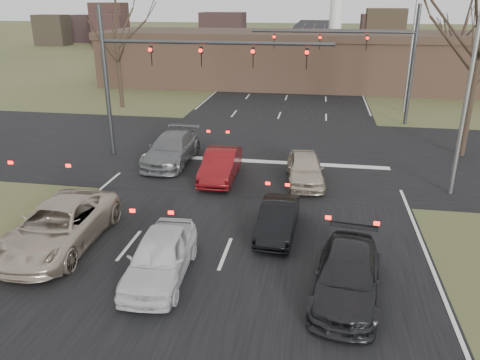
# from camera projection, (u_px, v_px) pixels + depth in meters

# --- Properties ---
(ground) EXTENTS (360.00, 360.00, 0.00)m
(ground) POSITION_uv_depth(u_px,v_px,m) (205.00, 306.00, 13.39)
(ground) COLOR #424826
(ground) RESTS_ON ground
(road_main) EXTENTS (14.00, 300.00, 0.02)m
(road_main) POSITION_uv_depth(u_px,v_px,m) (301.00, 60.00, 68.59)
(road_main) COLOR black
(road_main) RESTS_ON ground
(road_cross) EXTENTS (200.00, 14.00, 0.02)m
(road_cross) POSITION_uv_depth(u_px,v_px,m) (266.00, 151.00, 27.18)
(road_cross) COLOR black
(road_cross) RESTS_ON ground
(building) EXTENTS (42.40, 10.40, 5.30)m
(building) POSITION_uv_depth(u_px,v_px,m) (312.00, 59.00, 47.08)
(building) COLOR brown
(building) RESTS_ON ground
(mast_arm_near) EXTENTS (12.12, 0.24, 8.00)m
(mast_arm_near) POSITION_uv_depth(u_px,v_px,m) (163.00, 64.00, 24.34)
(mast_arm_near) COLOR #383A3D
(mast_arm_near) RESTS_ON ground
(mast_arm_far) EXTENTS (11.12, 0.24, 8.00)m
(mast_arm_far) POSITION_uv_depth(u_px,v_px,m) (371.00, 50.00, 31.78)
(mast_arm_far) COLOR #383A3D
(mast_arm_far) RESTS_ON ground
(streetlight_right_near) EXTENTS (2.34, 0.25, 10.00)m
(streetlight_right_near) POSITION_uv_depth(u_px,v_px,m) (467.00, 68.00, 19.21)
(streetlight_right_near) COLOR gray
(streetlight_right_near) RESTS_ON ground
(streetlight_right_far) EXTENTS (2.34, 0.25, 10.00)m
(streetlight_right_far) POSITION_uv_depth(u_px,v_px,m) (410.00, 38.00, 34.77)
(streetlight_right_far) COLOR gray
(streetlight_right_far) RESTS_ON ground
(tree_left_far) EXTENTS (5.70, 5.70, 9.50)m
(tree_left_far) POSITION_uv_depth(u_px,v_px,m) (114.00, 12.00, 35.77)
(tree_left_far) COLOR black
(tree_left_far) RESTS_ON ground
(tree_right_far) EXTENTS (5.40, 5.40, 9.00)m
(tree_right_far) POSITION_uv_depth(u_px,v_px,m) (465.00, 15.00, 40.76)
(tree_right_far) COLOR black
(tree_right_far) RESTS_ON ground
(car_silver_suv) EXTENTS (2.68, 5.69, 1.57)m
(car_silver_suv) POSITION_uv_depth(u_px,v_px,m) (59.00, 226.00, 16.43)
(car_silver_suv) COLOR #B5A592
(car_silver_suv) RESTS_ON ground
(car_white_sedan) EXTENTS (1.98, 4.41, 1.47)m
(car_white_sedan) POSITION_uv_depth(u_px,v_px,m) (160.00, 256.00, 14.57)
(car_white_sedan) COLOR silver
(car_white_sedan) RESTS_ON ground
(car_black_hatch) EXTENTS (1.45, 3.77, 1.22)m
(car_black_hatch) POSITION_uv_depth(u_px,v_px,m) (278.00, 219.00, 17.34)
(car_black_hatch) COLOR black
(car_black_hatch) RESTS_ON ground
(car_charcoal_sedan) EXTENTS (2.41, 4.80, 1.34)m
(car_charcoal_sedan) POSITION_uv_depth(u_px,v_px,m) (347.00, 276.00, 13.67)
(car_charcoal_sedan) COLOR black
(car_charcoal_sedan) RESTS_ON ground
(car_grey_ahead) EXTENTS (2.18, 5.29, 1.53)m
(car_grey_ahead) POSITION_uv_depth(u_px,v_px,m) (172.00, 149.00, 25.02)
(car_grey_ahead) COLOR slate
(car_grey_ahead) RESTS_ON ground
(car_red_ahead) EXTENTS (1.60, 4.36, 1.43)m
(car_red_ahead) POSITION_uv_depth(u_px,v_px,m) (221.00, 165.00, 22.73)
(car_red_ahead) COLOR #630E11
(car_red_ahead) RESTS_ON ground
(car_silver_ahead) EXTENTS (2.07, 4.31, 1.42)m
(car_silver_ahead) POSITION_uv_depth(u_px,v_px,m) (305.00, 169.00, 22.24)
(car_silver_ahead) COLOR #B7AA94
(car_silver_ahead) RESTS_ON ground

